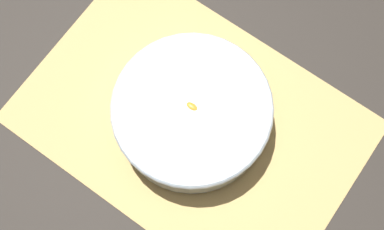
{
  "coord_description": "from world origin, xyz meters",
  "views": [
    {
      "loc": [
        -0.13,
        0.19,
        0.8
      ],
      "look_at": [
        0.0,
        0.0,
        0.03
      ],
      "focal_mm": 50.0,
      "sensor_mm": 36.0,
      "label": 1
    }
  ],
  "objects": [
    {
      "name": "ground_plane",
      "position": [
        0.0,
        0.0,
        0.0
      ],
      "size": [
        6.0,
        6.0,
        0.0
      ],
      "primitive_type": "plane",
      "color": "#2D2823"
    },
    {
      "name": "fruit_salad_bowl",
      "position": [
        -0.0,
        0.0,
        0.05
      ],
      "size": [
        0.24,
        0.24,
        0.08
      ],
      "color": "silver",
      "rests_on": "bamboo_mat_center"
    },
    {
      "name": "bamboo_mat_center",
      "position": [
        0.0,
        0.0,
        0.0
      ],
      "size": [
        0.51,
        0.35,
        0.01
      ],
      "color": "tan",
      "rests_on": "ground_plane"
    }
  ]
}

